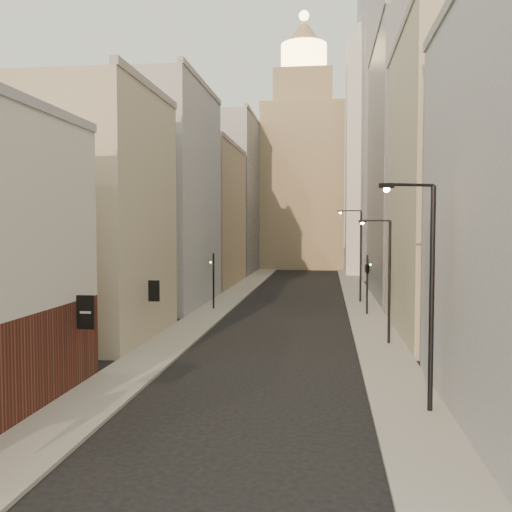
{
  "coord_description": "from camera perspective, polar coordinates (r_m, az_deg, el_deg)",
  "views": [
    {
      "loc": [
        3.2,
        -9.7,
        7.4
      ],
      "look_at": [
        -0.11,
        16.9,
        5.97
      ],
      "focal_mm": 40.0,
      "sensor_mm": 36.0,
      "label": 1
    }
  ],
  "objects": [
    {
      "name": "left_bldg_beige",
      "position": [
        38.8,
        -16.01,
        3.83
      ],
      "size": [
        8.0,
        12.0,
        16.0
      ],
      "primitive_type": "cube",
      "color": "#B7AB90",
      "rests_on": "ground"
    },
    {
      "name": "sidewalk_right",
      "position": [
        65.19,
        9.96,
        -3.44
      ],
      "size": [
        3.0,
        140.0,
        0.15
      ],
      "primitive_type": "cube",
      "color": "gray",
      "rests_on": "ground"
    },
    {
      "name": "left_bldg_tan",
      "position": [
        71.34,
        -5.23,
        3.93
      ],
      "size": [
        8.0,
        18.0,
        17.0
      ],
      "primitive_type": "cube",
      "color": "#8F7B5B",
      "rests_on": "ground"
    },
    {
      "name": "right_bldg_wingrid",
      "position": [
        60.6,
        15.57,
        8.25
      ],
      "size": [
        8.0,
        20.0,
        26.0
      ],
      "primitive_type": "cube",
      "color": "gray",
      "rests_on": "ground"
    },
    {
      "name": "left_bldg_wingrid",
      "position": [
        91.09,
        -2.54,
        5.95
      ],
      "size": [
        8.0,
        20.0,
        24.0
      ],
      "primitive_type": "cube",
      "color": "gray",
      "rests_on": "ground"
    },
    {
      "name": "traffic_light_right",
      "position": [
        47.48,
        11.07,
        -1.22
      ],
      "size": [
        0.77,
        0.77,
        5.0
      ],
      "rotation": [
        0.0,
        0.0,
        3.39
      ],
      "color": "black",
      "rests_on": "ground"
    },
    {
      "name": "traffic_light_left",
      "position": [
        49.92,
        -4.28,
        -1.5
      ],
      "size": [
        0.52,
        0.38,
        5.0
      ],
      "rotation": [
        0.0,
        0.0,
        3.13
      ],
      "color": "black",
      "rests_on": "ground"
    },
    {
      "name": "white_tower",
      "position": [
        88.67,
        11.62,
        10.26
      ],
      "size": [
        8.0,
        8.0,
        41.5
      ],
      "color": "silver",
      "rests_on": "ground"
    },
    {
      "name": "sidewalk_left",
      "position": [
        65.83,
        -1.43,
        -3.33
      ],
      "size": [
        3.0,
        140.0,
        0.15
      ],
      "primitive_type": "cube",
      "color": "gray",
      "rests_on": "ground"
    },
    {
      "name": "streetlamp_mid",
      "position": [
        35.96,
        12.89,
        -1.75
      ],
      "size": [
        1.98,
        0.75,
        7.76
      ],
      "rotation": [
        0.0,
        0.0,
        -0.3
      ],
      "color": "black",
      "rests_on": "ground"
    },
    {
      "name": "streetlamp_far",
      "position": [
        55.08,
        10.19,
        0.59
      ],
      "size": [
        2.33,
        0.26,
        8.88
      ],
      "rotation": [
        0.0,
        0.0,
        -0.02
      ],
      "color": "black",
      "rests_on": "ground"
    },
    {
      "name": "left_bldg_grey",
      "position": [
        53.95,
        -9.33,
        5.78
      ],
      "size": [
        8.0,
        16.0,
        20.0
      ],
      "primitive_type": "cube",
      "color": "gray",
      "rests_on": "ground"
    },
    {
      "name": "right_bldg_beige",
      "position": [
        40.74,
        19.68,
        6.54
      ],
      "size": [
        8.0,
        16.0,
        20.0
      ],
      "primitive_type": "cube",
      "color": "#B7AB90",
      "rests_on": "ground"
    },
    {
      "name": "highrise",
      "position": [
        90.79,
        16.87,
        14.53
      ],
      "size": [
        21.0,
        23.0,
        51.2
      ],
      "color": "gray",
      "rests_on": "ground"
    },
    {
      "name": "streetlamp_near",
      "position": [
        23.03,
        16.69,
        -2.69
      ],
      "size": [
        2.24,
        1.04,
        9.01
      ],
      "rotation": [
        0.0,
        0.0,
        0.38
      ],
      "color": "black",
      "rests_on": "ground"
    },
    {
      "name": "clock_tower",
      "position": [
        102.3,
        4.76,
        8.79
      ],
      "size": [
        14.0,
        14.0,
        44.9
      ],
      "color": "#8F7B5B",
      "rests_on": "ground"
    }
  ]
}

